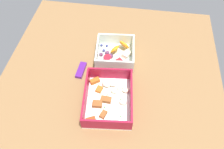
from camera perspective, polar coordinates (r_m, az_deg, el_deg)
The scene contains 4 objects.
table_surface at distance 80.20cm, azimuth -0.27°, elevation -0.42°, with size 80.00×80.00×2.00cm, color brown.
pasta_container at distance 71.85cm, azimuth -1.07°, elevation -6.34°, with size 21.09×17.32×5.84cm.
fruit_bowl at distance 83.20cm, azimuth 0.95°, elevation 5.59°, with size 15.24×15.26×5.69cm.
candy_bar at distance 80.89cm, azimuth -8.10°, elevation 1.38°, with size 7.00×2.40×1.20cm, color #51197A.
Camera 1 is at (-46.19, -7.05, 66.18)cm, focal length 34.64 mm.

